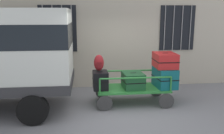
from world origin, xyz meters
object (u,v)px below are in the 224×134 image
object	(u,v)px
suitcase_midleft_bottom	(133,80)
luggage_cart	(133,91)
suitcase_center_bottom	(165,77)
suitcase_center_middle	(165,60)
suitcase_left_bottom	(100,80)
backpack	(99,63)

from	to	relation	value
suitcase_midleft_bottom	luggage_cart	bearing A→B (deg)	90.00
suitcase_center_bottom	suitcase_center_middle	bearing A→B (deg)	90.00
suitcase_midleft_bottom	suitcase_center_middle	bearing A→B (deg)	4.06
luggage_cart	suitcase_center_middle	distance (m)	1.24
luggage_cart	suitcase_center_middle	xyz separation A→B (m)	(0.90, 0.03, 0.85)
luggage_cart	suitcase_center_middle	bearing A→B (deg)	2.19
suitcase_center_bottom	luggage_cart	bearing A→B (deg)	179.32
suitcase_left_bottom	suitcase_center_bottom	bearing A→B (deg)	0.46
suitcase_left_bottom	suitcase_midleft_bottom	world-z (taller)	suitcase_left_bottom
suitcase_center_bottom	suitcase_center_middle	xyz separation A→B (m)	(-0.00, 0.05, 0.48)
luggage_cart	suitcase_center_bottom	world-z (taller)	suitcase_center_bottom
suitcase_left_bottom	backpack	distance (m)	0.47
suitcase_midleft_bottom	backpack	distance (m)	1.06
suitcase_center_middle	luggage_cart	bearing A→B (deg)	-177.81
suitcase_center_bottom	backpack	size ratio (longest dim) A/B	1.86
luggage_cart	backpack	xyz separation A→B (m)	(-0.94, 0.04, 0.81)
suitcase_center_middle	suitcase_midleft_bottom	bearing A→B (deg)	-175.94
suitcase_left_bottom	luggage_cart	bearing A→B (deg)	1.60
suitcase_center_bottom	suitcase_midleft_bottom	bearing A→B (deg)	-178.80
suitcase_midleft_bottom	suitcase_left_bottom	bearing A→B (deg)	179.72
suitcase_midleft_bottom	suitcase_center_bottom	size ratio (longest dim) A/B	0.84
suitcase_midleft_bottom	suitcase_center_bottom	xyz separation A→B (m)	(0.90, 0.02, 0.06)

